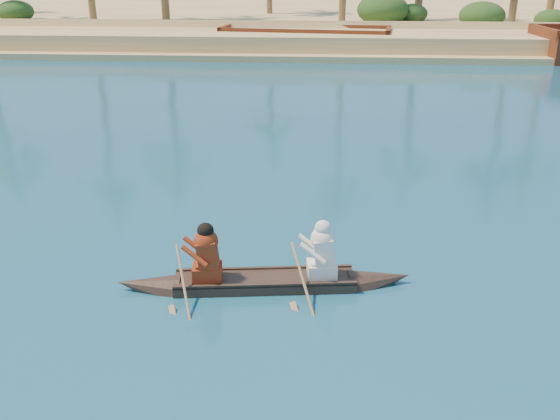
# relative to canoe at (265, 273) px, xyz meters

# --- Properties ---
(ground) EXTENTS (160.00, 160.00, 0.00)m
(ground) POSITION_rel_canoe_xyz_m (-1.91, 4.00, -0.29)
(ground) COLOR navy
(ground) RESTS_ON ground
(sandy_embankment) EXTENTS (150.00, 51.00, 1.50)m
(sandy_embankment) POSITION_rel_canoe_xyz_m (-1.91, 50.89, 0.24)
(sandy_embankment) COLOR #DFC57E
(sandy_embankment) RESTS_ON ground
(shrub_cluster) EXTENTS (100.00, 6.00, 2.40)m
(shrub_cluster) POSITION_rel_canoe_xyz_m (-1.91, 35.50, 0.91)
(shrub_cluster) COLOR #1E3E16
(shrub_cluster) RESTS_ON ground
(canoe) EXTENTS (5.44, 1.35, 1.49)m
(canoe) POSITION_rel_canoe_xyz_m (0.00, 0.00, 0.00)
(canoe) COLOR #3B2A20
(canoe) RESTS_ON ground
(barge_mid) EXTENTS (11.03, 4.82, 1.78)m
(barge_mid) POSITION_rel_canoe_xyz_m (-0.13, 31.00, 0.34)
(barge_mid) COLOR maroon
(barge_mid) RESTS_ON ground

